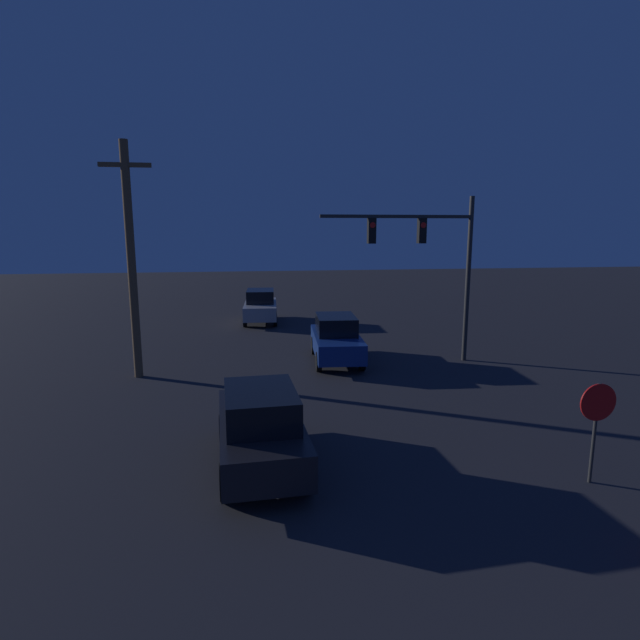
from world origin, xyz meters
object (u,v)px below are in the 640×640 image
Objects in this scene: traffic_signal_mast at (431,252)px; utility_pole at (131,258)px; car_far at (261,306)px; stop_sign at (597,414)px; car_near at (261,427)px; car_mid at (336,339)px.

traffic_signal_mast is 10.48m from utility_pole.
stop_sign is at bearing 110.84° from car_far.
traffic_signal_mast is at bearing 46.54° from car_near.
car_far is 11.10m from utility_pole.
stop_sign is at bearing 112.50° from car_mid.
car_near is 8.80m from utility_pole.
utility_pole is (-3.94, 7.21, 3.16)m from car_near.
car_far is 11.48m from traffic_signal_mast.
car_far is at bearing 123.16° from traffic_signal_mast.
stop_sign reaches higher than car_mid.
utility_pole reaches higher than stop_sign.
utility_pole is (-10.41, 8.88, 2.60)m from stop_sign.
utility_pole reaches higher than car_far.
traffic_signal_mast is (3.42, -0.56, 3.27)m from car_mid.
car_near is at bearing 165.53° from stop_sign.
car_near is 1.00× the size of car_mid.
traffic_signal_mast is at bearing 89.58° from stop_sign.
car_mid is 10.45m from stop_sign.
traffic_signal_mast reaches higher than car_near.
car_mid and car_far have the same top height.
utility_pole is at bearing 115.67° from car_near.
car_near is 1.00× the size of car_far.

